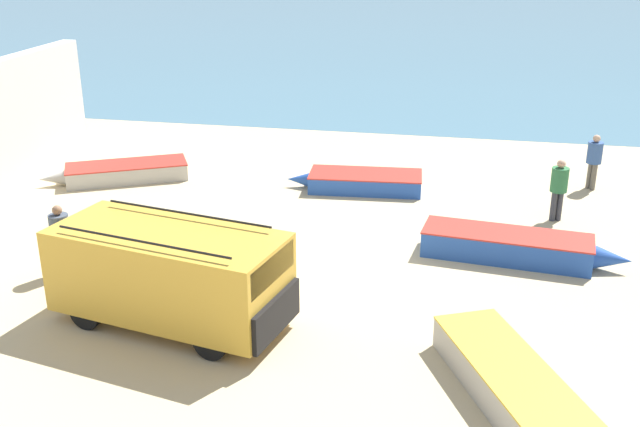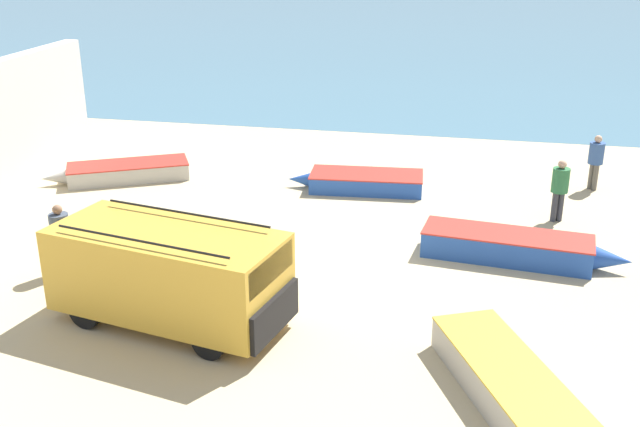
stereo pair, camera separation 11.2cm
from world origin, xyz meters
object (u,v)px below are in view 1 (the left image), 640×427
fisherman_0 (60,234)px  fishing_rowboat_0 (515,247)px  fisherman_3 (559,184)px  fisherman_2 (594,157)px  fishing_rowboat_2 (514,387)px  fishing_rowboat_1 (361,181)px  parked_van (170,273)px  fishing_rowboat_3 (122,172)px

fisherman_0 → fishing_rowboat_0: bearing=-80.8°
fisherman_3 → fisherman_2: bearing=-43.9°
fishing_rowboat_2 → fisherman_2: fisherman_2 is taller
fishing_rowboat_2 → fishing_rowboat_1: bearing=176.5°
fishing_rowboat_0 → fisherman_0: 10.74m
parked_van → fisherman_3: (8.17, 7.43, -0.07)m
fisherman_3 → fishing_rowboat_2: bearing=150.6°
fishing_rowboat_1 → fishing_rowboat_3: (-7.60, -0.61, 0.00)m
parked_van → fishing_rowboat_2: bearing=-0.7°
fishing_rowboat_3 → fisherman_3: 13.27m
fishing_rowboat_0 → parked_van: bearing=-140.1°
fishing_rowboat_1 → fisherman_3: size_ratio=2.41×
fishing_rowboat_1 → fishing_rowboat_2: size_ratio=0.91×
fishing_rowboat_1 → fisherman_0: fisherman_0 is taller
fishing_rowboat_0 → fisherman_3: fisherman_3 is taller
fishing_rowboat_0 → fisherman_3: bearing=73.6°
fishing_rowboat_1 → fishing_rowboat_2: 11.20m
parked_van → fishing_rowboat_3: (-5.04, 8.31, -0.84)m
fisherman_2 → fisherman_3: (-1.30, -2.96, 0.02)m
parked_van → fishing_rowboat_1: parked_van is taller
fishing_rowboat_0 → fisherman_3: 3.18m
fishing_rowboat_0 → fishing_rowboat_1: (-4.40, 4.34, -0.06)m
fishing_rowboat_3 → fisherman_2: bearing=160.6°
fishing_rowboat_0 → fisherman_0: (-10.31, -2.93, 0.69)m
parked_van → fishing_rowboat_2: parked_van is taller
fisherman_0 → fisherman_2: bearing=-62.4°
fishing_rowboat_2 → fisherman_2: (2.77, 11.88, 0.71)m
fishing_rowboat_3 → fisherman_3: bearing=148.6°
fishing_rowboat_2 → fishing_rowboat_3: bearing=-155.1°
parked_van → fisherman_3: 11.05m
parked_van → fishing_rowboat_0: size_ratio=1.02×
fishing_rowboat_3 → fisherman_3: fisherman_3 is taller
parked_van → fishing_rowboat_0: parked_van is taller
fishing_rowboat_2 → fisherman_2: size_ratio=2.69×
parked_van → fishing_rowboat_1: bearing=85.8°
fishing_rowboat_2 → fisherman_3: 9.07m
parked_van → fishing_rowboat_1: size_ratio=1.21×
fishing_rowboat_0 → fisherman_0: bearing=-157.5°
fishing_rowboat_2 → parked_van: bearing=-127.8°
fishing_rowboat_1 → fishing_rowboat_2: (4.15, -10.41, 0.05)m
parked_van → fisherman_0: bearing=165.6°
fisherman_3 → fisherman_0: bearing=96.6°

